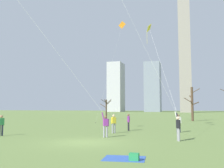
% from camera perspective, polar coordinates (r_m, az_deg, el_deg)
% --- Properties ---
extents(ground_plane, '(400.00, 400.00, 0.00)m').
position_cam_1_polar(ground_plane, '(16.71, -6.09, -12.84)').
color(ground_plane, olive).
extents(kite_flyer_midfield_left_yellow, '(3.23, 7.72, 10.54)m').
position_cam_1_polar(kite_flyer_midfield_left_yellow, '(18.57, 13.49, -5.57)').
color(kite_flyer_midfield_left_yellow, gray).
rests_on(kite_flyer_midfield_left_yellow, ground).
extents(kite_flyer_midfield_center_white, '(7.69, 2.44, 17.21)m').
position_cam_1_polar(kite_flyer_midfield_center_white, '(23.66, 10.22, 1.26)').
color(kite_flyer_midfield_center_white, '#33384C').
rests_on(kite_flyer_midfield_center_white, ground).
extents(kite_flyer_foreground_right_teal, '(10.33, 5.25, 16.03)m').
position_cam_1_polar(kite_flyer_foreground_right_teal, '(19.10, -5.29, -3.84)').
color(kite_flyer_foreground_right_teal, gray).
rests_on(kite_flyer_foreground_right_teal, ground).
extents(bystander_far_off_by_trees, '(0.30, 0.49, 1.62)m').
position_cam_1_polar(bystander_far_off_by_trees, '(22.12, -23.50, -8.24)').
color(bystander_far_off_by_trees, '#33384C').
rests_on(bystander_far_off_by_trees, ground).
extents(bystander_watching_nearby, '(0.31, 0.48, 1.62)m').
position_cam_1_polar(bystander_watching_nearby, '(24.93, 3.70, -8.30)').
color(bystander_watching_nearby, black).
rests_on(bystander_watching_nearby, ground).
extents(bystander_strolling_midfield, '(0.38, 0.40, 1.62)m').
position_cam_1_polar(bystander_strolling_midfield, '(22.44, 0.37, -8.64)').
color(bystander_strolling_midfield, gray).
rests_on(bystander_strolling_midfield, ground).
extents(distant_kite_drifting_left_orange, '(4.55, 0.71, 15.13)m').
position_cam_1_polar(distant_kite_drifting_left_orange, '(38.92, 1.83, 11.52)').
color(distant_kite_drifting_left_orange, orange).
rests_on(distant_kite_drifting_left_orange, ground).
extents(picnic_spot, '(1.94, 1.59, 0.31)m').
position_cam_1_polar(picnic_spot, '(11.24, 3.99, -16.06)').
color(picnic_spot, '#3359B2').
rests_on(picnic_spot, ground).
extents(bare_tree_far_right_edge, '(2.72, 2.18, 3.99)m').
position_cam_1_polar(bare_tree_far_right_edge, '(50.17, -1.31, -5.34)').
color(bare_tree_far_right_edge, '#423326').
rests_on(bare_tree_far_right_edge, ground).
extents(bare_tree_rightmost, '(2.62, 2.41, 5.73)m').
position_cam_1_polar(bare_tree_rightmost, '(45.22, 17.48, -4.12)').
color(bare_tree_rightmost, '#4C3828').
rests_on(bare_tree_rightmost, ground).
extents(skyline_mid_tower_right, '(8.30, 11.90, 29.58)m').
position_cam_1_polar(skyline_mid_tower_right, '(154.92, 0.91, -0.72)').
color(skyline_mid_tower_right, '#B2B2B7').
rests_on(skyline_mid_tower_right, ground).
extents(skyline_squat_block, '(5.82, 8.67, 65.70)m').
position_cam_1_polar(skyline_squat_block, '(136.35, 15.94, 6.91)').
color(skyline_squat_block, gray).
rests_on(skyline_squat_block, ground).
extents(skyline_mid_tower_left, '(9.06, 10.53, 29.08)m').
position_cam_1_polar(skyline_mid_tower_left, '(152.30, 9.09, -0.67)').
color(skyline_mid_tower_left, gray).
rests_on(skyline_mid_tower_left, ground).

